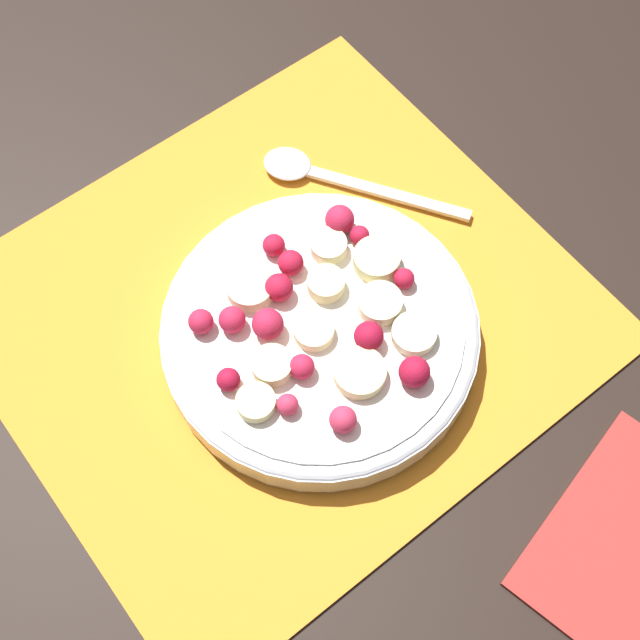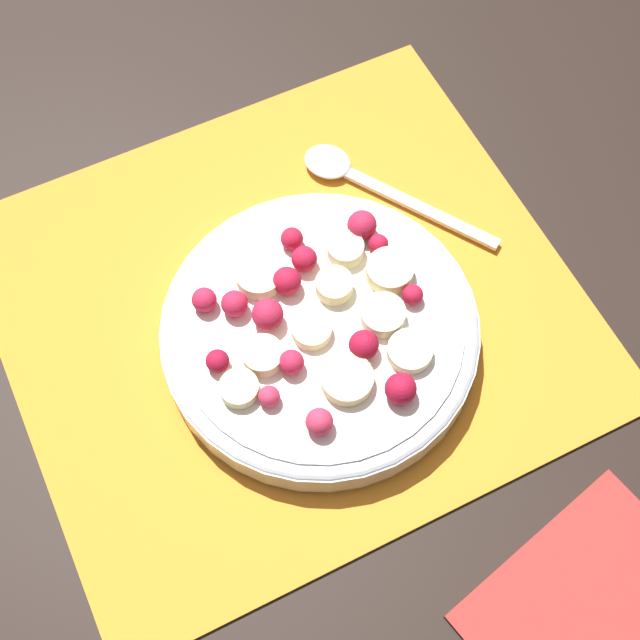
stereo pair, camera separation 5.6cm
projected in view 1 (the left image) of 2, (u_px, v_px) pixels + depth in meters
ground_plane at (281, 315)px, 0.65m from camera, size 3.00×3.00×0.00m
placemat at (281, 313)px, 0.65m from camera, size 0.40×0.37×0.01m
fruit_bowl at (320, 330)px, 0.62m from camera, size 0.22×0.22×0.05m
spoon at (320, 173)px, 0.70m from camera, size 0.11×0.15×0.01m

